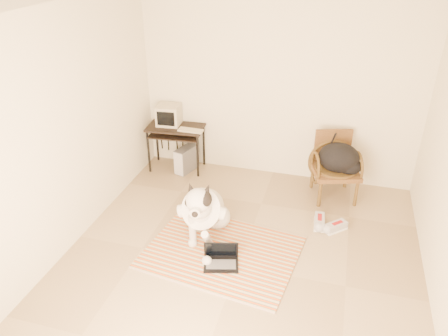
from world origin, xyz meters
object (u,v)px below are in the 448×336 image
at_px(computer_desk, 175,133).
at_px(rattan_chair, 335,166).
at_px(dog, 204,211).
at_px(laptop, 221,258).
at_px(pc_tower, 186,159).
at_px(backpack, 341,159).
at_px(crt_monitor, 169,115).

xyz_separation_m(computer_desk, rattan_chair, (2.39, -0.13, -0.15)).
distance_m(dog, laptop, 0.64).
xyz_separation_m(laptop, pc_tower, (-1.12, 1.97, 0.11)).
bearing_deg(backpack, laptop, -122.98).
bearing_deg(dog, crt_monitor, 123.62).
bearing_deg(backpack, dog, -138.75).
xyz_separation_m(computer_desk, pc_tower, (0.17, -0.03, -0.41)).
xyz_separation_m(laptop, rattan_chair, (1.10, 1.86, 0.37)).
xyz_separation_m(laptop, backpack, (1.16, 1.79, 0.52)).
relative_size(computer_desk, rattan_chair, 0.97).
relative_size(dog, pc_tower, 2.70).
xyz_separation_m(laptop, computer_desk, (-1.29, 1.99, 0.52)).
relative_size(dog, laptop, 2.75).
distance_m(laptop, computer_desk, 2.43).
xyz_separation_m(computer_desk, crt_monitor, (-0.12, 0.08, 0.25)).
bearing_deg(dog, backpack, 41.25).
bearing_deg(pc_tower, laptop, -60.25).
height_order(rattan_chair, backpack, rattan_chair).
height_order(crt_monitor, pc_tower, crt_monitor).
xyz_separation_m(rattan_chair, backpack, (0.06, -0.07, 0.15)).
relative_size(computer_desk, crt_monitor, 2.41).
bearing_deg(backpack, pc_tower, 175.65).
height_order(dog, rattan_chair, rattan_chair).
bearing_deg(laptop, backpack, 57.02).
height_order(pc_tower, rattan_chair, rattan_chair).
height_order(laptop, pc_tower, pc_tower).
distance_m(dog, backpack, 2.02).
distance_m(crt_monitor, backpack, 2.61).
bearing_deg(pc_tower, crt_monitor, 160.17).
bearing_deg(dog, laptop, -53.17).
distance_m(dog, crt_monitor, 1.99).
relative_size(dog, backpack, 2.06).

